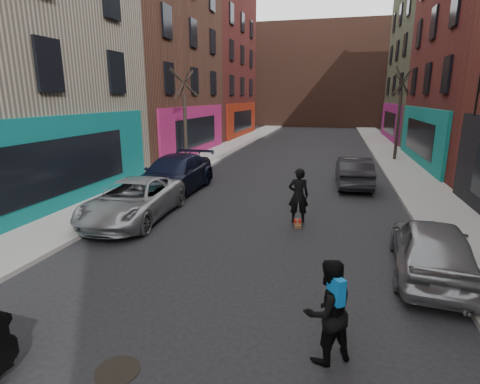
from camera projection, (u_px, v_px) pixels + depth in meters
The scene contains 14 objects.
sidewalk_left at pixel (237, 144), 33.54m from camera, with size 2.50×84.00×0.13m, color gray.
sidewalk_right at pixel (384, 148), 30.59m from camera, with size 2.50×84.00×0.13m, color gray.
buildings_left at pixel (40, 18), 20.07m from camera, with size 12.00×56.00×16.50m, color maroon.
building_far at pixel (322, 77), 54.78m from camera, with size 40.00×10.00×14.00m, color #47281E.
tree_left_far at pixel (185, 111), 21.43m from camera, with size 2.00×2.00×6.50m, color black, non-canonical shape.
tree_right_far at pixel (400, 107), 24.11m from camera, with size 2.00×2.00×6.80m, color black, non-canonical shape.
parked_left_far at pixel (134, 200), 12.92m from camera, with size 2.29×4.96×1.38m, color #979A9F.
parked_left_end at pixel (174, 174), 16.59m from camera, with size 2.26×5.55×1.61m, color black.
parked_right_far at pixel (431, 247), 8.82m from camera, with size 1.66×4.13×1.41m, color gray.
parked_right_end at pixel (353, 172), 17.70m from camera, with size 1.49×4.28×1.41m, color black.
skateboard at pixel (297, 223), 12.47m from camera, with size 0.22×0.80×0.10m, color brown.
skateboarder at pixel (298, 196), 12.23m from camera, with size 0.67×0.44×1.83m, color black.
pedestrian at pixel (328, 311), 5.89m from camera, with size 1.07×1.03×1.74m.
manhole at pixel (118, 371), 5.83m from camera, with size 0.70×0.70×0.01m, color black.
Camera 1 is at (2.22, -2.49, 4.15)m, focal length 28.00 mm.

